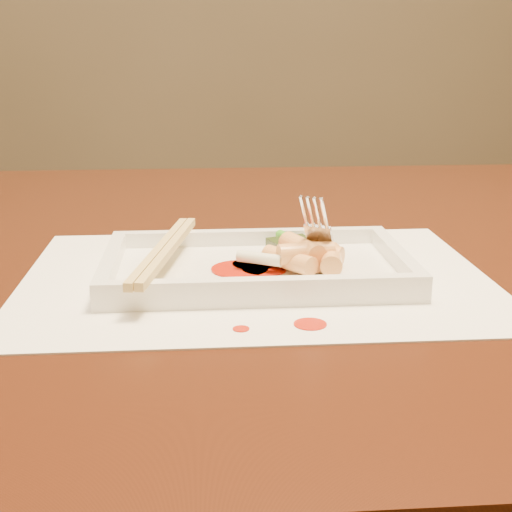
{
  "coord_description": "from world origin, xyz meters",
  "views": [
    {
      "loc": [
        -0.03,
        -0.71,
        0.94
      ],
      "look_at": [
        0.02,
        -0.12,
        0.77
      ],
      "focal_mm": 50.0,
      "sensor_mm": 36.0,
      "label": 1
    }
  ],
  "objects": [
    {
      "name": "sauce_splatter_b",
      "position": [
        0.0,
        -0.24,
        0.75
      ],
      "size": [
        0.01,
        0.01,
        0.0
      ],
      "primitive_type": "cylinder",
      "color": "#B71705",
      "rests_on": "placemat"
    },
    {
      "name": "rice_cake_0",
      "position": [
        0.07,
        -0.12,
        0.77
      ],
      "size": [
        0.05,
        0.04,
        0.02
      ],
      "primitive_type": "cylinder",
      "rotation": [
        1.57,
        0.0,
        1.03
      ],
      "color": "#F9C374",
      "rests_on": "plate_base"
    },
    {
      "name": "scallion_green",
      "position": [
        0.06,
        -0.1,
        0.77
      ],
      "size": [
        0.04,
        0.08,
        0.01
      ],
      "primitive_type": "cylinder",
      "rotation": [
        1.57,
        0.0,
        0.36
      ],
      "color": "#339618",
      "rests_on": "plate_base"
    },
    {
      "name": "chopstick_b",
      "position": [
        -0.05,
        -0.12,
        0.78
      ],
      "size": [
        0.04,
        0.2,
        0.01
      ],
      "primitive_type": "cube",
      "rotation": [
        0.0,
        0.0,
        -0.18
      ],
      "color": "tan",
      "rests_on": "plate_rim_near"
    },
    {
      "name": "chopstick_a",
      "position": [
        -0.06,
        -0.12,
        0.78
      ],
      "size": [
        0.04,
        0.2,
        0.01
      ],
      "primitive_type": "cube",
      "rotation": [
        0.0,
        0.0,
        -0.18
      ],
      "color": "tan",
      "rests_on": "plate_rim_near"
    },
    {
      "name": "fork",
      "position": [
        0.09,
        -0.11,
        0.83
      ],
      "size": [
        0.09,
        0.1,
        0.14
      ],
      "primitive_type": null,
      "color": "silver",
      "rests_on": "plate_base"
    },
    {
      "name": "scallion_white",
      "position": [
        0.02,
        -0.14,
        0.77
      ],
      "size": [
        0.04,
        0.03,
        0.01
      ],
      "primitive_type": "cylinder",
      "rotation": [
        1.57,
        0.0,
        1.07
      ],
      "color": "#EAEACC",
      "rests_on": "plate_base"
    },
    {
      "name": "sauce_blob_2",
      "position": [
        0.03,
        -0.13,
        0.76
      ],
      "size": [
        0.04,
        0.04,
        0.0
      ],
      "primitive_type": "cylinder",
      "color": "#B71705",
      "rests_on": "plate_base"
    },
    {
      "name": "rice_cake_1",
      "position": [
        0.05,
        -0.14,
        0.77
      ],
      "size": [
        0.05,
        0.05,
        0.02
      ],
      "primitive_type": "cylinder",
      "rotation": [
        1.57,
        0.0,
        0.67
      ],
      "color": "#F9C374",
      "rests_on": "plate_base"
    },
    {
      "name": "rice_cake_4",
      "position": [
        0.08,
        -0.14,
        0.77
      ],
      "size": [
        0.03,
        0.05,
        0.02
      ],
      "primitive_type": "cylinder",
      "rotation": [
        1.57,
        0.0,
        2.97
      ],
      "color": "#F9C374",
      "rests_on": "plate_base"
    },
    {
      "name": "plate_rim_far",
      "position": [
        0.02,
        -0.05,
        0.77
      ],
      "size": [
        0.26,
        0.01,
        0.01
      ],
      "primitive_type": "cube",
      "color": "white",
      "rests_on": "plate_base"
    },
    {
      "name": "rice_cake_2",
      "position": [
        0.06,
        -0.13,
        0.78
      ],
      "size": [
        0.04,
        0.05,
        0.02
      ],
      "primitive_type": "cylinder",
      "rotation": [
        1.57,
        0.0,
        0.38
      ],
      "color": "#F9C374",
      "rests_on": "plate_base"
    },
    {
      "name": "plate_rim_left",
      "position": [
        -0.1,
        -0.12,
        0.77
      ],
      "size": [
        0.01,
        0.14,
        0.01
      ],
      "primitive_type": "cube",
      "color": "white",
      "rests_on": "plate_base"
    },
    {
      "name": "sauce_blob_0",
      "position": [
        0.01,
        -0.13,
        0.76
      ],
      "size": [
        0.05,
        0.05,
        0.0
      ],
      "primitive_type": "cylinder",
      "color": "#B71705",
      "rests_on": "plate_base"
    },
    {
      "name": "plate_base",
      "position": [
        0.02,
        -0.12,
        0.76
      ],
      "size": [
        0.26,
        0.16,
        0.01
      ],
      "primitive_type": "cube",
      "color": "white",
      "rests_on": "placemat"
    },
    {
      "name": "plate_rim_near",
      "position": [
        0.02,
        -0.2,
        0.77
      ],
      "size": [
        0.26,
        0.01,
        0.01
      ],
      "primitive_type": "cube",
      "color": "white",
      "rests_on": "plate_base"
    },
    {
      "name": "rice_cake_5",
      "position": [
        0.06,
        -0.14,
        0.78
      ],
      "size": [
        0.05,
        0.03,
        0.02
      ],
      "primitive_type": "cylinder",
      "rotation": [
        1.57,
        0.0,
        1.73
      ],
      "color": "#F9C374",
      "rests_on": "plate_base"
    },
    {
      "name": "plate_rim_right",
      "position": [
        0.14,
        -0.12,
        0.77
      ],
      "size": [
        0.01,
        0.14,
        0.01
      ],
      "primitive_type": "cube",
      "color": "white",
      "rests_on": "plate_base"
    },
    {
      "name": "sauce_blob_1",
      "position": [
        0.02,
        -0.12,
        0.76
      ],
      "size": [
        0.04,
        0.04,
        0.0
      ],
      "primitive_type": "cylinder",
      "color": "#B71705",
      "rests_on": "plate_base"
    },
    {
      "name": "table",
      "position": [
        0.0,
        0.0,
        0.65
      ],
      "size": [
        1.4,
        0.9,
        0.75
      ],
      "color": "black",
      "rests_on": "ground"
    },
    {
      "name": "rice_cake_3",
      "position": [
        0.06,
        -0.12,
        0.77
      ],
      "size": [
        0.02,
        0.05,
        0.02
      ],
      "primitive_type": "cylinder",
      "rotation": [
        1.57,
        0.0,
        0.13
      ],
      "color": "#F9C374",
      "rests_on": "plate_base"
    },
    {
      "name": "sauce_splatter_a",
      "position": [
        0.05,
        -0.24,
        0.75
      ],
      "size": [
        0.02,
        0.02,
        0.0
      ],
      "primitive_type": "cylinder",
      "color": "#B71705",
      "rests_on": "placemat"
    },
    {
      "name": "veg_piece",
      "position": [
        0.06,
        -0.08,
        0.77
      ],
      "size": [
        0.04,
        0.04,
        0.01
      ],
      "primitive_type": "cube",
      "rotation": [
        0.0,
        0.0,
        0.32
      ],
      "color": "black",
      "rests_on": "plate_base"
    },
    {
      "name": "placemat",
      "position": [
        0.02,
        -0.12,
        0.75
      ],
      "size": [
        0.4,
        0.3,
        0.0
      ],
      "primitive_type": "cube",
      "color": "white",
      "rests_on": "table"
    }
  ]
}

